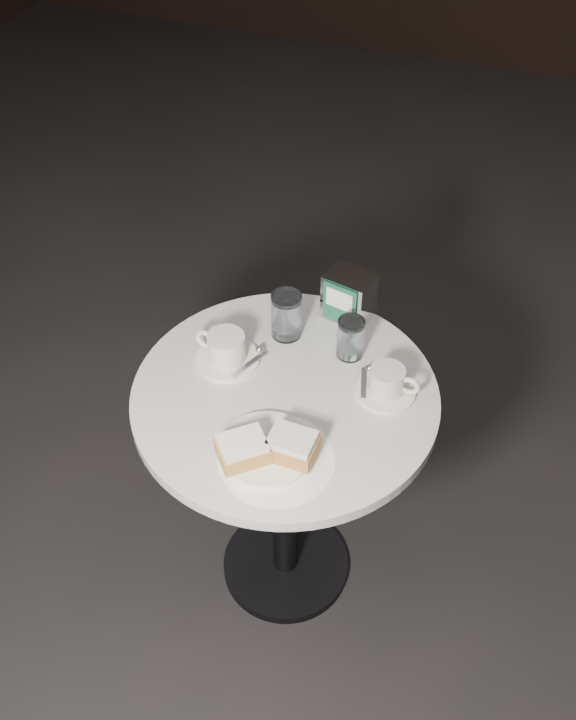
{
  "coord_description": "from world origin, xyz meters",
  "views": [
    {
      "loc": [
        0.41,
        -1.17,
        2.07
      ],
      "look_at": [
        0.0,
        0.02,
        0.83
      ],
      "focal_mm": 40.0,
      "sensor_mm": 36.0,
      "label": 1
    }
  ],
  "objects_px": {
    "water_glass_left": "(286,316)",
    "water_glass_right": "(350,338)",
    "coffee_cup_right": "(387,383)",
    "coffee_cup_left": "(226,350)",
    "napkin_dispenser": "(349,296)",
    "cafe_table": "(285,448)",
    "beignet_plate": "(267,448)"
  },
  "relations": [
    {
      "from": "water_glass_right",
      "to": "water_glass_left",
      "type": "bearing_deg",
      "value": 173.95
    },
    {
      "from": "beignet_plate",
      "to": "coffee_cup_right",
      "type": "bearing_deg",
      "value": 53.57
    },
    {
      "from": "water_glass_left",
      "to": "water_glass_right",
      "type": "distance_m",
      "value": 0.17
    },
    {
      "from": "napkin_dispenser",
      "to": "water_glass_left",
      "type": "bearing_deg",
      "value": -125.21
    },
    {
      "from": "coffee_cup_left",
      "to": "napkin_dispenser",
      "type": "height_order",
      "value": "napkin_dispenser"
    },
    {
      "from": "coffee_cup_left",
      "to": "water_glass_left",
      "type": "bearing_deg",
      "value": 61.02
    },
    {
      "from": "coffee_cup_left",
      "to": "coffee_cup_right",
      "type": "distance_m",
      "value": 0.38
    },
    {
      "from": "water_glass_right",
      "to": "napkin_dispenser",
      "type": "bearing_deg",
      "value": 108.27
    },
    {
      "from": "water_glass_left",
      "to": "water_glass_right",
      "type": "bearing_deg",
      "value": -6.05
    },
    {
      "from": "coffee_cup_left",
      "to": "water_glass_left",
      "type": "relative_size",
      "value": 1.43
    },
    {
      "from": "beignet_plate",
      "to": "coffee_cup_left",
      "type": "distance_m",
      "value": 0.3
    },
    {
      "from": "beignet_plate",
      "to": "coffee_cup_right",
      "type": "distance_m",
      "value": 0.32
    },
    {
      "from": "cafe_table",
      "to": "napkin_dispenser",
      "type": "height_order",
      "value": "napkin_dispenser"
    },
    {
      "from": "coffee_cup_right",
      "to": "beignet_plate",
      "type": "bearing_deg",
      "value": -125.67
    },
    {
      "from": "water_glass_right",
      "to": "coffee_cup_left",
      "type": "bearing_deg",
      "value": -156.36
    },
    {
      "from": "water_glass_left",
      "to": "napkin_dispenser",
      "type": "relative_size",
      "value": 0.91
    },
    {
      "from": "cafe_table",
      "to": "beignet_plate",
      "type": "distance_m",
      "value": 0.29
    },
    {
      "from": "beignet_plate",
      "to": "water_glass_left",
      "type": "bearing_deg",
      "value": 103.15
    },
    {
      "from": "cafe_table",
      "to": "water_glass_right",
      "type": "distance_m",
      "value": 0.32
    },
    {
      "from": "water_glass_left",
      "to": "water_glass_right",
      "type": "height_order",
      "value": "water_glass_left"
    },
    {
      "from": "water_glass_left",
      "to": "coffee_cup_right",
      "type": "bearing_deg",
      "value": -21.77
    },
    {
      "from": "coffee_cup_left",
      "to": "napkin_dispenser",
      "type": "xyz_separation_m",
      "value": [
        0.22,
        0.24,
        0.03
      ]
    },
    {
      "from": "coffee_cup_right",
      "to": "water_glass_right",
      "type": "relative_size",
      "value": 1.4
    },
    {
      "from": "cafe_table",
      "to": "coffee_cup_right",
      "type": "bearing_deg",
      "value": 19.19
    },
    {
      "from": "coffee_cup_right",
      "to": "water_glass_right",
      "type": "bearing_deg",
      "value": 141.23
    },
    {
      "from": "water_glass_left",
      "to": "cafe_table",
      "type": "bearing_deg",
      "value": -71.57
    },
    {
      "from": "coffee_cup_left",
      "to": "beignet_plate",
      "type": "bearing_deg",
      "value": -43.31
    },
    {
      "from": "coffee_cup_left",
      "to": "coffee_cup_right",
      "type": "relative_size",
      "value": 1.18
    },
    {
      "from": "water_glass_right",
      "to": "napkin_dispenser",
      "type": "relative_size",
      "value": 0.79
    },
    {
      "from": "cafe_table",
      "to": "coffee_cup_left",
      "type": "height_order",
      "value": "coffee_cup_left"
    },
    {
      "from": "coffee_cup_left",
      "to": "coffee_cup_right",
      "type": "bearing_deg",
      "value": 11.65
    },
    {
      "from": "beignet_plate",
      "to": "cafe_table",
      "type": "bearing_deg",
      "value": 97.57
    }
  ]
}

